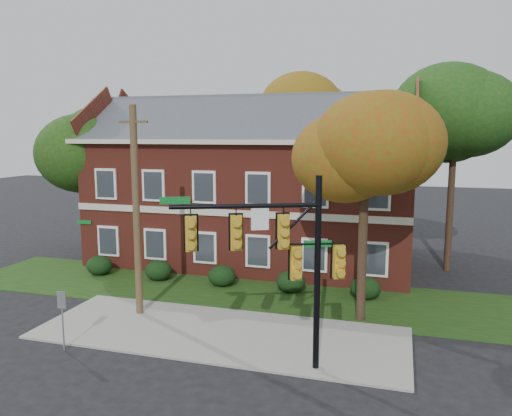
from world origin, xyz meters
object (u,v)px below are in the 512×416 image
(tree_right_rear, at_px, (462,122))
(sign_post, at_px, (62,311))
(tree_near_right, at_px, (371,156))
(utility_pole, at_px, (136,211))
(hedge_center, at_px, (222,276))
(hedge_far_left, at_px, (99,265))
(tree_far_rear, at_px, (302,115))
(apartment_building, at_px, (252,178))
(hedge_right, at_px, (291,282))
(tree_left_rear, at_px, (95,148))
(hedge_far_right, at_px, (365,288))
(traffic_signal, at_px, (282,254))
(hedge_left, at_px, (158,270))

(tree_right_rear, bearing_deg, sign_post, -133.69)
(tree_near_right, height_order, utility_pole, utility_pole)
(hedge_center, bearing_deg, hedge_far_left, 180.00)
(tree_far_rear, bearing_deg, apartment_building, -99.71)
(tree_right_rear, relative_size, tree_far_rear, 0.92)
(tree_right_rear, height_order, sign_post, tree_right_rear)
(apartment_building, height_order, hedge_right, apartment_building)
(apartment_building, bearing_deg, hedge_far_left, -143.11)
(hedge_right, bearing_deg, tree_left_rear, 162.63)
(hedge_center, height_order, hedge_far_right, same)
(traffic_signal, xyz_separation_m, sign_post, (-7.69, -0.48, -2.45))
(tree_left_rear, bearing_deg, tree_right_rear, 5.36)
(hedge_left, height_order, hedge_right, same)
(apartment_building, xyz_separation_m, tree_left_rear, (-9.73, -1.12, 1.69))
(hedge_right, bearing_deg, tree_near_right, -37.28)
(hedge_left, xyz_separation_m, hedge_far_right, (10.50, 0.00, 0.00))
(apartment_building, xyz_separation_m, hedge_left, (-3.50, -5.25, -4.46))
(apartment_building, xyz_separation_m, tree_far_rear, (1.34, 7.84, 3.86))
(tree_far_rear, bearing_deg, hedge_far_right, -66.63)
(hedge_right, height_order, utility_pole, utility_pole)
(hedge_far_left, xyz_separation_m, tree_right_rear, (18.31, 6.11, 7.60))
(tree_left_rear, height_order, traffic_signal, tree_left_rear)
(tree_right_rear, bearing_deg, traffic_signal, -114.09)
(traffic_signal, distance_m, utility_pole, 7.71)
(tree_near_right, bearing_deg, tree_left_rear, 157.64)
(sign_post, bearing_deg, tree_right_rear, 39.47)
(tree_near_right, distance_m, traffic_signal, 6.37)
(tree_near_right, bearing_deg, hedge_center, 158.58)
(apartment_building, relative_size, hedge_right, 13.43)
(tree_left_rear, bearing_deg, tree_far_rear, 38.97)
(hedge_right, relative_size, tree_left_rear, 0.16)
(traffic_signal, bearing_deg, sign_post, 160.73)
(hedge_left, relative_size, traffic_signal, 0.22)
(apartment_building, bearing_deg, tree_far_rear, 80.29)
(apartment_building, distance_m, hedge_far_left, 9.82)
(hedge_left, height_order, utility_pole, utility_pole)
(traffic_signal, bearing_deg, tree_right_rear, 43.06)
(hedge_right, distance_m, tree_right_rear, 12.50)
(tree_left_rear, height_order, tree_far_rear, tree_far_rear)
(tree_left_rear, distance_m, utility_pole, 12.00)
(hedge_center, xyz_separation_m, utility_pole, (-1.94, -4.70, 3.87))
(hedge_far_right, distance_m, traffic_signal, 9.01)
(hedge_left, bearing_deg, tree_near_right, -14.81)
(hedge_right, height_order, tree_far_rear, tree_far_rear)
(hedge_right, xyz_separation_m, sign_post, (-6.23, -8.59, 0.93))
(sign_post, bearing_deg, hedge_far_left, 109.62)
(apartment_building, distance_m, tree_left_rear, 9.94)
(tree_right_rear, relative_size, traffic_signal, 1.69)
(traffic_signal, height_order, utility_pole, utility_pole)
(tree_left_rear, bearing_deg, hedge_far_left, -56.58)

